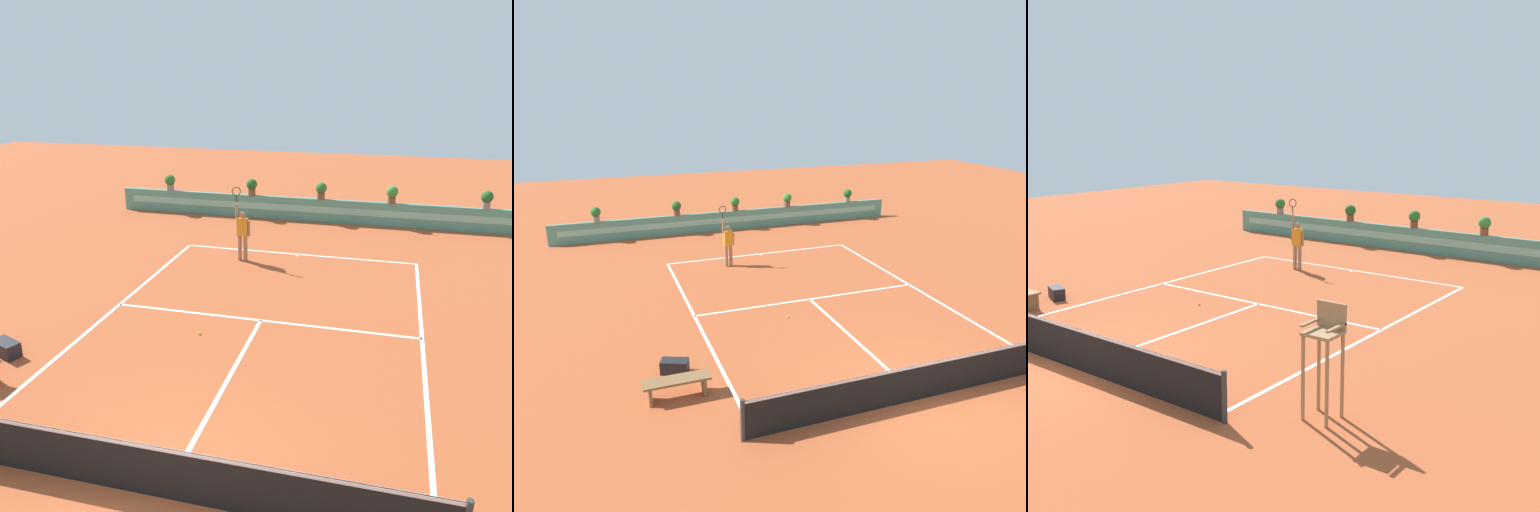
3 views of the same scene
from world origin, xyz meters
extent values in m
plane|color=#A84C28|center=(0.00, 6.00, 0.00)|extent=(60.00, 60.00, 0.00)
cube|color=white|center=(0.00, 11.89, 0.00)|extent=(8.22, 0.10, 0.01)
cube|color=white|center=(0.00, 6.40, 0.00)|extent=(8.22, 0.10, 0.01)
cube|color=white|center=(0.00, 3.20, 0.00)|extent=(0.10, 6.40, 0.01)
cube|color=white|center=(-4.11, 5.95, 0.00)|extent=(0.10, 11.89, 0.01)
cube|color=white|center=(4.11, 5.95, 0.00)|extent=(0.10, 11.89, 0.01)
cube|color=white|center=(0.00, 11.79, 0.00)|extent=(0.10, 0.20, 0.01)
cylinder|color=#333333|center=(-4.41, 0.00, 0.50)|extent=(0.10, 0.10, 1.00)
cube|color=black|center=(0.00, 0.00, 0.47)|extent=(8.82, 0.02, 0.95)
cube|color=white|center=(0.00, 0.00, 0.92)|extent=(8.82, 0.03, 0.06)
cube|color=#4C8E7A|center=(0.00, 16.39, 0.50)|extent=(18.00, 0.20, 1.00)
cube|color=#7ABCA8|center=(0.00, 16.29, 0.55)|extent=(17.10, 0.01, 0.28)
cube|color=brown|center=(-6.06, 2.03, 0.23)|extent=(0.08, 0.40, 0.45)
cube|color=brown|center=(-4.78, 2.03, 0.23)|extent=(0.08, 0.40, 0.45)
cube|color=brown|center=(-5.42, 2.03, 0.48)|extent=(1.60, 0.44, 0.06)
cube|color=black|center=(-5.29, 3.18, 0.18)|extent=(0.78, 0.59, 0.36)
cylinder|color=#9E7051|center=(-1.63, 10.81, 0.45)|extent=(0.14, 0.14, 0.90)
cylinder|color=#9E7051|center=(-1.83, 10.79, 0.45)|extent=(0.14, 0.14, 0.90)
cube|color=orange|center=(-1.73, 10.80, 1.20)|extent=(0.38, 0.25, 0.60)
sphere|color=#9E7051|center=(-1.73, 10.80, 1.63)|extent=(0.22, 0.22, 0.22)
cylinder|color=#9E7051|center=(-1.93, 10.79, 1.75)|extent=(0.09, 0.09, 0.55)
cylinder|color=black|center=(-1.93, 10.79, 2.17)|extent=(0.04, 0.04, 0.24)
torus|color=#262626|center=(-1.93, 10.79, 2.43)|extent=(0.31, 0.05, 0.31)
cylinder|color=#9E7051|center=(-1.51, 10.82, 1.15)|extent=(0.09, 0.09, 0.50)
sphere|color=#CCE033|center=(-1.31, 5.25, 0.03)|extent=(0.07, 0.07, 0.07)
cylinder|color=brown|center=(-2.88, 16.39, 1.14)|extent=(0.32, 0.32, 0.28)
sphere|color=#235B23|center=(-2.88, 16.39, 1.48)|extent=(0.48, 0.48, 0.48)
cylinder|color=gray|center=(6.78, 16.39, 1.14)|extent=(0.32, 0.32, 0.28)
sphere|color=#235B23|center=(6.78, 16.39, 1.48)|extent=(0.48, 0.48, 0.48)
cylinder|color=brown|center=(3.12, 16.39, 1.14)|extent=(0.32, 0.32, 0.28)
sphere|color=#387F33|center=(3.12, 16.39, 1.48)|extent=(0.48, 0.48, 0.48)
cylinder|color=gray|center=(-6.74, 16.39, 1.14)|extent=(0.32, 0.32, 0.28)
sphere|color=#2D6B28|center=(-6.74, 16.39, 1.48)|extent=(0.48, 0.48, 0.48)
cylinder|color=brown|center=(0.18, 16.39, 1.14)|extent=(0.32, 0.32, 0.28)
sphere|color=#2D6B28|center=(0.18, 16.39, 1.48)|extent=(0.48, 0.48, 0.48)
camera|label=1|loc=(3.07, -6.07, 6.35)|focal=37.69mm
camera|label=2|loc=(-6.87, -8.44, 6.96)|focal=35.23mm
camera|label=3|loc=(11.73, -8.03, 5.31)|focal=45.70mm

